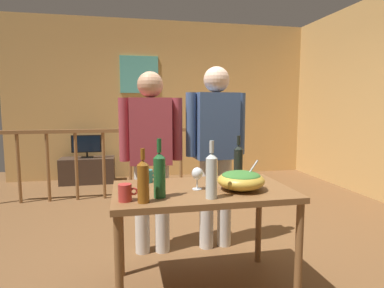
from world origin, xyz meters
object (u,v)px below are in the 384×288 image
at_px(flat_screen_tv, 86,144).
at_px(wine_bottle_amber, 143,180).
at_px(stair_railing, 133,154).
at_px(wine_glass, 197,174).
at_px(mug_teal, 147,176).
at_px(salad_bowl, 241,179).
at_px(tv_console, 88,170).
at_px(serving_table, 202,200).
at_px(wine_bottle_clear, 211,175).
at_px(person_standing_left, 151,149).
at_px(framed_picture, 139,75).
at_px(wine_bottle_dark, 238,161).
at_px(wine_bottle_green, 159,174).
at_px(person_standing_right, 216,142).
at_px(mug_red, 125,193).

xyz_separation_m(flat_screen_tv, wine_bottle_amber, (0.75, -3.80, 0.22)).
relative_size(stair_railing, wine_glass, 19.86).
bearing_deg(mug_teal, salad_bowl, -29.34).
distance_m(tv_console, serving_table, 3.79).
distance_m(stair_railing, wine_bottle_clear, 2.84).
height_order(flat_screen_tv, person_standing_left, person_standing_left).
bearing_deg(framed_picture, wine_glass, -86.96).
height_order(framed_picture, wine_bottle_dark, framed_picture).
distance_m(stair_railing, wine_bottle_green, 2.73).
bearing_deg(wine_glass, person_standing_left, 109.67).
relative_size(stair_railing, person_standing_right, 1.83).
distance_m(wine_bottle_green, mug_red, 0.24).
xyz_separation_m(salad_bowl, wine_glass, (-0.29, 0.07, 0.03)).
height_order(serving_table, wine_glass, wine_glass).
relative_size(wine_bottle_clear, person_standing_right, 0.22).
distance_m(framed_picture, mug_red, 4.22).
bearing_deg(wine_glass, wine_bottle_amber, -148.83).
relative_size(salad_bowl, mug_teal, 2.71).
bearing_deg(flat_screen_tv, framed_picture, 19.19).
bearing_deg(serving_table, wine_bottle_clear, -89.90).
height_order(stair_railing, tv_console, stair_railing).
xyz_separation_m(framed_picture, person_standing_right, (0.54, -3.17, -0.89)).
height_order(stair_railing, wine_glass, stair_railing).
distance_m(wine_bottle_dark, mug_teal, 0.72).
height_order(stair_railing, wine_bottle_green, wine_bottle_green).
bearing_deg(salad_bowl, flat_screen_tv, 111.37).
bearing_deg(wine_glass, framed_picture, 93.04).
height_order(wine_glass, mug_red, wine_glass).
xyz_separation_m(mug_teal, person_standing_left, (0.06, 0.44, 0.15)).
bearing_deg(serving_table, wine_bottle_green, -152.69).
relative_size(wine_glass, person_standing_left, 0.10).
height_order(stair_railing, wine_bottle_amber, wine_bottle_amber).
relative_size(stair_railing, mug_red, 26.09).
height_order(wine_bottle_amber, mug_teal, wine_bottle_amber).
relative_size(wine_bottle_clear, wine_bottle_green, 0.97).
bearing_deg(wine_glass, person_standing_right, 64.88).
bearing_deg(wine_bottle_dark, person_standing_right, 96.97).
height_order(wine_bottle_clear, mug_red, wine_bottle_clear).
xyz_separation_m(tv_console, wine_bottle_amber, (0.75, -3.83, 0.67)).
height_order(person_standing_left, person_standing_right, person_standing_right).
distance_m(stair_railing, mug_red, 2.76).
bearing_deg(wine_bottle_amber, person_standing_right, 52.91).
bearing_deg(flat_screen_tv, wine_bottle_dark, -65.30).
bearing_deg(tv_console, flat_screen_tv, -90.00).
xyz_separation_m(flat_screen_tv, wine_glass, (1.13, -3.57, 0.19)).
height_order(mug_teal, person_standing_left, person_standing_left).
relative_size(wine_bottle_amber, wine_bottle_green, 0.87).
distance_m(serving_table, wine_bottle_amber, 0.53).
bearing_deg(tv_console, wine_glass, -72.58).
distance_m(framed_picture, wine_bottle_clear, 4.24).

